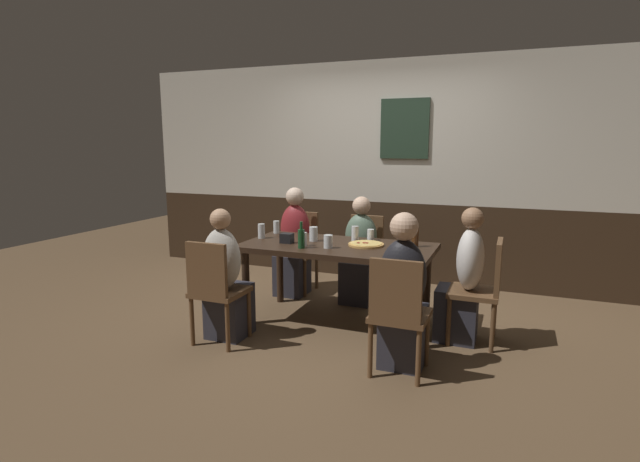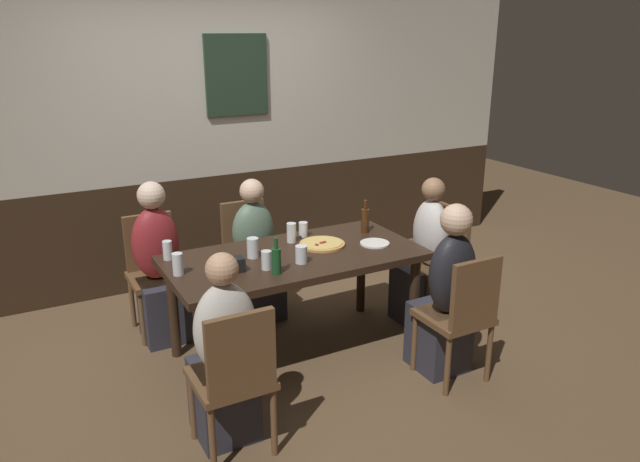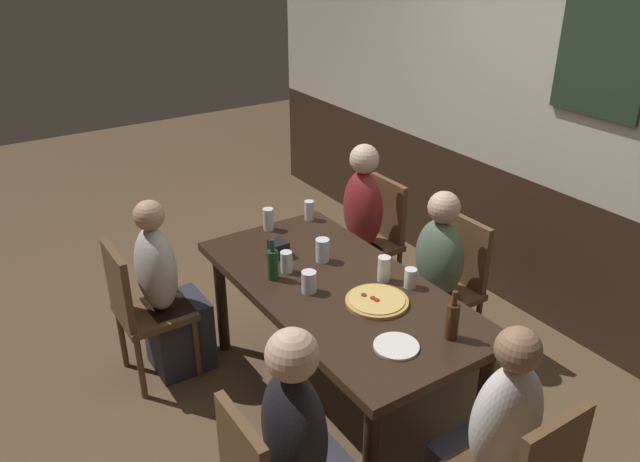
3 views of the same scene
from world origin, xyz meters
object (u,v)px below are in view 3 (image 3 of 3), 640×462
at_px(chair_left_near, 141,306).
at_px(tumbler_water, 268,220).
at_px(tumbler_short, 410,279).
at_px(beer_bottle_green, 273,264).
at_px(person_head_east, 490,456).
at_px(pint_glass_stout, 384,270).
at_px(beer_glass_half, 309,212).
at_px(dining_table, 338,298).
at_px(person_left_far, 356,240).
at_px(highball_clear, 322,252).
at_px(chair_mid_far, 451,280).
at_px(person_mid_far, 430,292).
at_px(chair_left_far, 375,234).
at_px(condiment_caddy, 278,248).
at_px(person_left_near, 169,302).
at_px(pizza, 377,301).
at_px(pint_glass_amber, 309,283).
at_px(beer_bottle_brown, 452,320).
at_px(plate_white_large, 396,346).
at_px(pint_glass_pale, 286,263).

bearing_deg(chair_left_near, tumbler_water, 92.08).
height_order(tumbler_short, beer_bottle_green, beer_bottle_green).
height_order(person_head_east, tumbler_short, person_head_east).
bearing_deg(tumbler_water, pint_glass_stout, 13.61).
height_order(beer_glass_half, tumbler_short, beer_glass_half).
bearing_deg(dining_table, person_left_far, 137.99).
bearing_deg(highball_clear, person_left_far, 129.03).
bearing_deg(beer_glass_half, person_head_east, -9.33).
distance_m(chair_mid_far, person_mid_far, 0.17).
bearing_deg(chair_left_far, condiment_caddy, -72.52).
height_order(dining_table, pint_glass_stout, pint_glass_stout).
distance_m(person_left_near, pizza, 1.29).
relative_size(pint_glass_amber, pint_glass_stout, 0.83).
relative_size(chair_left_near, beer_glass_half, 6.89).
bearing_deg(pizza, dining_table, -165.35).
relative_size(dining_table, pint_glass_amber, 14.75).
xyz_separation_m(beer_glass_half, highball_clear, (0.51, -0.23, 0.00)).
bearing_deg(tumbler_short, highball_clear, -155.10).
bearing_deg(chair_left_far, tumbler_water, -92.18).
xyz_separation_m(chair_left_far, person_left_far, (0.00, -0.16, 0.00)).
bearing_deg(chair_left_near, person_left_far, 90.00).
height_order(chair_left_far, tumbler_short, chair_left_far).
bearing_deg(condiment_caddy, beer_bottle_brown, 13.25).
xyz_separation_m(chair_mid_far, highball_clear, (-0.27, -0.77, 0.30)).
xyz_separation_m(dining_table, pint_glass_amber, (-0.03, -0.16, 0.13)).
height_order(pizza, plate_white_large, pizza).
bearing_deg(tumbler_water, person_left_far, 87.30).
xyz_separation_m(chair_left_far, pizza, (1.01, -0.78, 0.26)).
height_order(chair_left_near, pint_glass_pale, chair_left_near).
height_order(person_head_east, pint_glass_stout, person_head_east).
bearing_deg(person_left_far, dining_table, -42.01).
bearing_deg(highball_clear, condiment_caddy, -137.90).
relative_size(dining_table, pint_glass_stout, 12.27).
height_order(person_head_east, pint_glass_pale, person_head_east).
bearing_deg(pint_glass_pale, person_mid_far, 72.03).
bearing_deg(person_mid_far, plate_white_large, -52.45).
bearing_deg(pint_glass_stout, pint_glass_pale, -133.15).
relative_size(tumbler_water, beer_bottle_green, 0.60).
relative_size(chair_left_near, pint_glass_amber, 7.54).
xyz_separation_m(tumbler_water, beer_bottle_brown, (1.46, 0.15, 0.04)).
bearing_deg(pizza, person_left_near, -143.51).
xyz_separation_m(pizza, pint_glass_amber, (-0.28, -0.23, 0.04)).
relative_size(person_left_far, tumbler_short, 10.98).
xyz_separation_m(chair_left_near, pint_glass_amber, (0.73, 0.68, 0.29)).
distance_m(dining_table, condiment_caddy, 0.49).
relative_size(pizza, condiment_caddy, 2.92).
bearing_deg(pint_glass_amber, beer_bottle_green, -157.41).
xyz_separation_m(chair_left_far, pint_glass_stout, (0.85, -0.61, 0.31)).
height_order(person_head_east, beer_bottle_brown, person_head_east).
bearing_deg(beer_bottle_brown, plate_white_large, -107.17).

